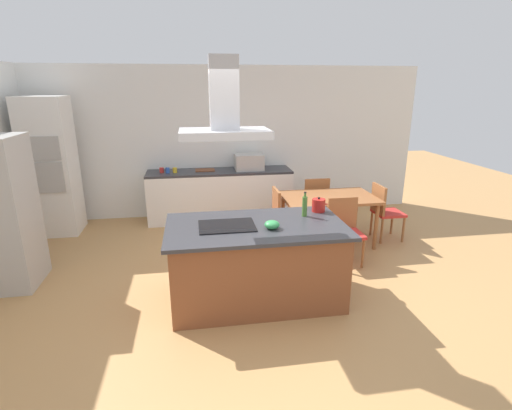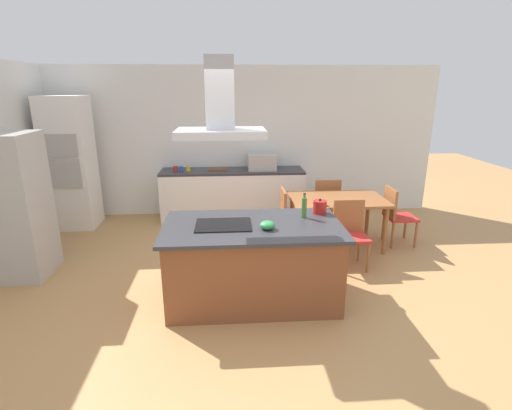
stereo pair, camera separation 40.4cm
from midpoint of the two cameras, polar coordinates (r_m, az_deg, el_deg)
name	(u,v)px [view 2 (the right image)]	position (r m, az deg, el deg)	size (l,w,h in m)	color
ground	(247,246)	(5.94, 0.59, -6.15)	(16.00, 16.00, 0.00)	tan
wall_back	(242,142)	(7.27, -0.49, 9.24)	(7.20, 0.10, 2.70)	white
kitchen_island	(253,262)	(4.40, 2.19, -8.43)	(1.95, 1.11, 0.90)	brown
cooktop	(223,225)	(4.20, -2.09, -2.98)	(0.60, 0.44, 0.01)	black
tea_kettle	(320,207)	(4.67, 11.82, -0.30)	(0.21, 0.16, 0.18)	#B21E19
olive_oil_bottle	(304,207)	(4.47, 9.67, -0.36)	(0.06, 0.06, 0.29)	#47722D
mixing_bowl	(267,225)	(4.09, 4.52, -3.01)	(0.16, 0.16, 0.09)	#33934C
back_counter	(233,194)	(7.09, -1.80, 1.58)	(2.56, 0.62, 0.90)	white
countertop_microwave	(262,162)	(6.99, 2.54, 6.32)	(0.50, 0.38, 0.28)	#B2AFAA
coffee_mug_red	(175,169)	(6.99, -10.14, 5.28)	(0.08, 0.08, 0.09)	red
coffee_mug_blue	(181,169)	(6.95, -9.31, 5.26)	(0.08, 0.08, 0.09)	#2D56B2
coffee_mug_yellow	(188,169)	(6.94, -8.29, 5.28)	(0.08, 0.08, 0.09)	gold
cutting_board	(218,169)	(7.02, -3.95, 5.26)	(0.34, 0.24, 0.02)	brown
wall_oven_stack	(70,164)	(7.14, -24.19, 5.57)	(0.70, 0.66, 2.20)	white
refrigerator	(9,207)	(5.59, -30.84, -0.27)	(0.80, 0.73, 1.82)	#B2AFAA
dining_table	(337,204)	(5.94, 13.77, 0.18)	(1.40, 0.90, 0.75)	#995B33
chair_at_left_end	(276,215)	(5.78, 4.98, -1.50)	(0.42, 0.42, 0.89)	red
chair_facing_island	(350,229)	(5.40, 15.74, -3.49)	(0.42, 0.42, 0.89)	red
chair_at_right_end	(396,212)	(6.32, 21.60, -1.03)	(0.42, 0.42, 0.89)	red
chair_facing_back_wall	(326,201)	(6.60, 11.97, 0.54)	(0.42, 0.42, 0.89)	red
range_hood	(220,112)	(3.95, -2.28, 13.53)	(0.90, 0.55, 0.78)	#ADADB2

